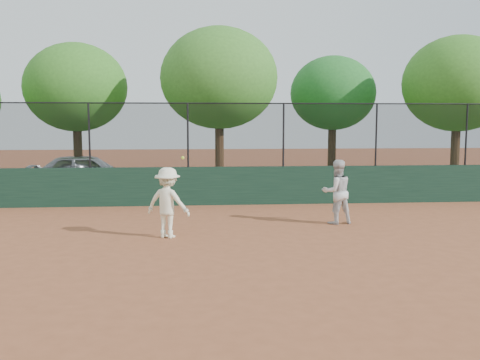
{
  "coord_description": "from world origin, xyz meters",
  "views": [
    {
      "loc": [
        -0.3,
        -10.69,
        2.63
      ],
      "look_at": [
        0.8,
        2.2,
        1.2
      ],
      "focal_mm": 40.0,
      "sensor_mm": 36.0,
      "label": 1
    }
  ],
  "objects": [
    {
      "name": "player_main",
      "position": [
        -0.91,
        1.33,
        0.8
      ],
      "size": [
        1.18,
        0.95,
        1.87
      ],
      "color": "white",
      "rests_on": "ground"
    },
    {
      "name": "back_wall",
      "position": [
        0.0,
        6.0,
        0.6
      ],
      "size": [
        26.0,
        0.2,
        1.2
      ],
      "primitive_type": "cube",
      "color": "#173424",
      "rests_on": "ground"
    },
    {
      "name": "parked_car",
      "position": [
        -4.25,
        9.4,
        0.72
      ],
      "size": [
        4.38,
        2.08,
        1.45
      ],
      "primitive_type": "imported",
      "rotation": [
        0.0,
        0.0,
        1.66
      ],
      "color": "#A0A4A9",
      "rests_on": "ground"
    },
    {
      "name": "tree_1",
      "position": [
        -5.14,
        12.04,
        4.0
      ],
      "size": [
        4.21,
        3.82,
        5.83
      ],
      "color": "#422D16",
      "rests_on": "ground"
    },
    {
      "name": "fence_assembly",
      "position": [
        -0.03,
        6.0,
        2.24
      ],
      "size": [
        26.0,
        0.06,
        2.0
      ],
      "color": "black",
      "rests_on": "back_wall"
    },
    {
      "name": "grass_strip",
      "position": [
        0.0,
        12.0,
        0.0
      ],
      "size": [
        36.0,
        12.0,
        0.01
      ],
      "primitive_type": "cube",
      "color": "#2E4F18",
      "rests_on": "ground"
    },
    {
      "name": "player_second",
      "position": [
        3.33,
        2.62,
        0.82
      ],
      "size": [
        0.9,
        0.76,
        1.65
      ],
      "primitive_type": "imported",
      "rotation": [
        0.0,
        0.0,
        3.33
      ],
      "color": "silver",
      "rests_on": "ground"
    },
    {
      "name": "tree_4",
      "position": [
        10.29,
        10.23,
        4.11
      ],
      "size": [
        4.45,
        4.04,
        6.05
      ],
      "color": "#472E19",
      "rests_on": "ground"
    },
    {
      "name": "tree_3",
      "position": [
        5.87,
        12.92,
        3.85
      ],
      "size": [
        3.81,
        3.46,
        5.52
      ],
      "color": "#3F2815",
      "rests_on": "ground"
    },
    {
      "name": "ground",
      "position": [
        0.0,
        0.0,
        0.0
      ],
      "size": [
        80.0,
        80.0,
        0.0
      ],
      "primitive_type": "plane",
      "color": "#965030",
      "rests_on": "ground"
    },
    {
      "name": "tree_2",
      "position": [
        0.69,
        10.44,
        4.29
      ],
      "size": [
        4.59,
        4.18,
        6.29
      ],
      "color": "#4C2F1B",
      "rests_on": "ground"
    }
  ]
}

